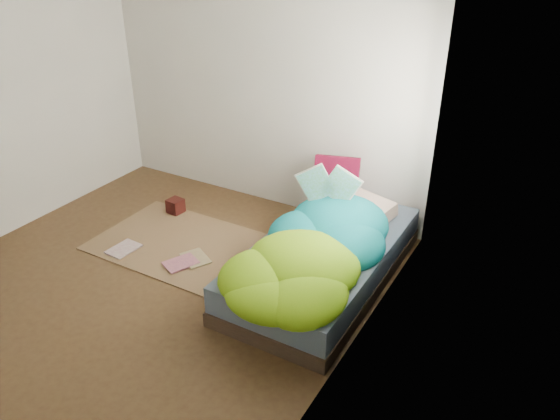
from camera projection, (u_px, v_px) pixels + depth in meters
The scene contains 12 objects.
ground at pixel (155, 279), 4.60m from camera, with size 3.50×3.50×0.00m, color #462E1B.
room_walls at pixel (132, 89), 3.83m from camera, with size 3.54×3.54×2.62m.
bed at pixel (324, 262), 4.53m from camera, with size 1.00×2.00×0.34m.
duvet at pixel (313, 238), 4.20m from camera, with size 0.96×1.84×0.34m, color #077079, non-canonical shape.
rug at pixel (183, 244), 5.08m from camera, with size 1.60×1.10×0.01m, color brown.
pillow_floral at pixel (361, 207), 4.88m from camera, with size 0.56×0.35×0.13m, color silver.
pillow_magenta at pixel (336, 178), 5.08m from camera, with size 0.41×0.13×0.41m, color #470419.
open_book at pixel (329, 174), 4.51m from camera, with size 0.44×0.10×0.27m, color #2F852B, non-canonical shape.
wooden_box at pixel (176, 206), 5.59m from camera, with size 0.14×0.14×0.14m, color #360F0C.
floor_book_a at pixel (116, 246), 5.02m from camera, with size 0.21×0.29×0.02m, color silver.
floor_book_b at pixel (176, 258), 4.84m from camera, with size 0.21×0.28×0.03m, color #C37078.
floor_book_c at pixel (185, 262), 4.79m from camera, with size 0.20×0.28×0.02m, color tan.
Camera 1 is at (2.80, -2.75, 2.68)m, focal length 35.00 mm.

